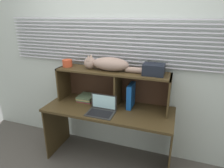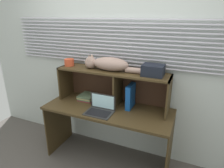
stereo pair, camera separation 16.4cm
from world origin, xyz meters
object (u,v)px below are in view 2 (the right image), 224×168
(binder_upright, at_px, (131,96))
(small_basket, at_px, (69,62))
(laptop, at_px, (100,109))
(storage_box, at_px, (153,70))
(book_stack, at_px, (87,97))
(cat, at_px, (108,64))

(binder_upright, xyz_separation_m, small_basket, (-0.86, 0.00, 0.34))
(laptop, bearing_deg, storage_box, 25.53)
(storage_box, bearing_deg, laptop, -154.47)
(small_basket, relative_size, storage_box, 0.53)
(book_stack, bearing_deg, binder_upright, -0.26)
(laptop, relative_size, book_stack, 1.37)
(binder_upright, bearing_deg, storage_box, 0.00)
(laptop, bearing_deg, binder_upright, 41.86)
(book_stack, distance_m, small_basket, 0.52)
(small_basket, distance_m, storage_box, 1.11)
(cat, xyz_separation_m, book_stack, (-0.31, 0.00, -0.49))
(cat, distance_m, small_basket, 0.56)
(binder_upright, height_order, small_basket, small_basket)
(laptop, height_order, storage_box, storage_box)
(cat, height_order, book_stack, cat)
(binder_upright, xyz_separation_m, book_stack, (-0.61, 0.00, -0.12))
(cat, relative_size, small_basket, 5.95)
(binder_upright, height_order, storage_box, storage_box)
(cat, xyz_separation_m, storage_box, (0.55, 0.00, -0.02))
(laptop, relative_size, small_basket, 2.52)
(laptop, bearing_deg, small_basket, 155.87)
(laptop, relative_size, storage_box, 1.35)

